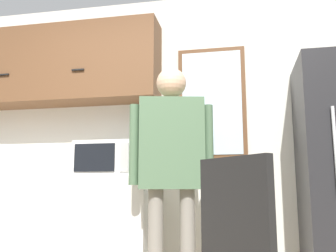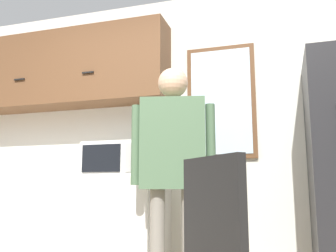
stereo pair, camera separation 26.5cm
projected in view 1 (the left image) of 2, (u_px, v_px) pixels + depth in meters
The scene contains 6 objects.
back_wall at pixel (161, 132), 3.61m from camera, with size 6.00×0.06×2.70m.
counter at pixel (33, 229), 3.33m from camera, with size 2.21×0.64×0.91m.
upper_cabinets at pixel (50, 67), 3.73m from camera, with size 2.21×0.36×0.77m.
microwave at pixel (108, 159), 3.20m from camera, with size 0.49×0.41×0.29m.
person at pixel (171, 155), 2.74m from camera, with size 0.61×0.32×1.71m.
window at pixel (212, 103), 3.51m from camera, with size 0.63×0.05×1.06m.
Camera 1 is at (0.76, -1.48, 0.80)m, focal length 40.00 mm.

